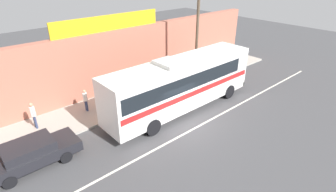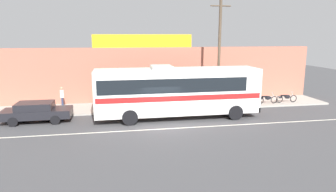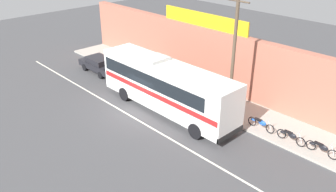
{
  "view_description": "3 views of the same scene",
  "coord_description": "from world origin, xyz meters",
  "px_view_note": "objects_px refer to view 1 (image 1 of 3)",
  "views": [
    {
      "loc": [
        -10.06,
        -10.01,
        9.19
      ],
      "look_at": [
        0.62,
        2.11,
        1.04
      ],
      "focal_mm": 28.18,
      "sensor_mm": 36.0,
      "label": 1
    },
    {
      "loc": [
        -2.94,
        -18.6,
        5.81
      ],
      "look_at": [
        0.71,
        1.75,
        1.6
      ],
      "focal_mm": 31.82,
      "sensor_mm": 36.0,
      "label": 2
    },
    {
      "loc": [
        17.39,
        -13.43,
        11.88
      ],
      "look_at": [
        1.38,
        1.7,
        1.14
      ],
      "focal_mm": 36.83,
      "sensor_mm": 36.0,
      "label": 3
    }
  ],
  "objects_px": {
    "intercity_bus": "(181,82)",
    "motorcycle_green": "(225,65)",
    "parked_car": "(31,153)",
    "pedestrian_far_left": "(169,74)",
    "motorcycle_blue": "(236,60)",
    "pedestrian_near_shop": "(85,99)",
    "pedestrian_far_right": "(33,114)",
    "motorcycle_purple": "(211,70)",
    "utility_pole": "(197,31)"
  },
  "relations": [
    {
      "from": "intercity_bus",
      "to": "motorcycle_green",
      "type": "height_order",
      "value": "intercity_bus"
    },
    {
      "from": "intercity_bus",
      "to": "parked_car",
      "type": "bearing_deg",
      "value": 175.67
    },
    {
      "from": "pedestrian_far_left",
      "to": "parked_car",
      "type": "bearing_deg",
      "value": -167.12
    },
    {
      "from": "parked_car",
      "to": "motorcycle_blue",
      "type": "xyz_separation_m",
      "value": [
        19.79,
        1.96,
        -0.17
      ]
    },
    {
      "from": "pedestrian_near_shop",
      "to": "pedestrian_far_right",
      "type": "distance_m",
      "value": 3.29
    },
    {
      "from": "motorcycle_green",
      "to": "pedestrian_near_shop",
      "type": "xyz_separation_m",
      "value": [
        -13.49,
        1.36,
        0.48
      ]
    },
    {
      "from": "pedestrian_far_left",
      "to": "pedestrian_far_right",
      "type": "bearing_deg",
      "value": 176.45
    },
    {
      "from": "motorcycle_purple",
      "to": "intercity_bus",
      "type": "bearing_deg",
      "value": -157.99
    },
    {
      "from": "motorcycle_green",
      "to": "pedestrian_far_left",
      "type": "distance_m",
      "value": 6.5
    },
    {
      "from": "parked_car",
      "to": "utility_pole",
      "type": "height_order",
      "value": "utility_pole"
    },
    {
      "from": "utility_pole",
      "to": "motorcycle_green",
      "type": "height_order",
      "value": "utility_pole"
    },
    {
      "from": "intercity_bus",
      "to": "parked_car",
      "type": "height_order",
      "value": "intercity_bus"
    },
    {
      "from": "motorcycle_blue",
      "to": "intercity_bus",
      "type": "bearing_deg",
      "value": -165.31
    },
    {
      "from": "motorcycle_blue",
      "to": "pedestrian_far_right",
      "type": "xyz_separation_m",
      "value": [
        -18.64,
        1.32,
        0.57
      ]
    },
    {
      "from": "motorcycle_blue",
      "to": "pedestrian_near_shop",
      "type": "height_order",
      "value": "pedestrian_near_shop"
    },
    {
      "from": "pedestrian_far_left",
      "to": "pedestrian_far_right",
      "type": "distance_m",
      "value": 10.38
    },
    {
      "from": "parked_car",
      "to": "pedestrian_far_right",
      "type": "relative_size",
      "value": 2.65
    },
    {
      "from": "motorcycle_purple",
      "to": "pedestrian_far_right",
      "type": "distance_m",
      "value": 14.77
    },
    {
      "from": "pedestrian_far_left",
      "to": "intercity_bus",
      "type": "bearing_deg",
      "value": -120.1
    },
    {
      "from": "motorcycle_green",
      "to": "motorcycle_blue",
      "type": "relative_size",
      "value": 0.98
    },
    {
      "from": "motorcycle_blue",
      "to": "pedestrian_far_right",
      "type": "relative_size",
      "value": 1.13
    },
    {
      "from": "motorcycle_blue",
      "to": "pedestrian_far_left",
      "type": "bearing_deg",
      "value": 175.31
    },
    {
      "from": "pedestrian_near_shop",
      "to": "pedestrian_far_right",
      "type": "relative_size",
      "value": 0.92
    },
    {
      "from": "motorcycle_green",
      "to": "motorcycle_purple",
      "type": "xyz_separation_m",
      "value": [
        -2.09,
        -0.02,
        0.0
      ]
    },
    {
      "from": "utility_pole",
      "to": "motorcycle_green",
      "type": "distance_m",
      "value": 5.98
    },
    {
      "from": "parked_car",
      "to": "pedestrian_far_left",
      "type": "height_order",
      "value": "pedestrian_far_left"
    },
    {
      "from": "parked_car",
      "to": "motorcycle_green",
      "type": "xyz_separation_m",
      "value": [
        17.94,
        1.83,
        -0.17
      ]
    },
    {
      "from": "intercity_bus",
      "to": "pedestrian_far_left",
      "type": "height_order",
      "value": "intercity_bus"
    },
    {
      "from": "utility_pole",
      "to": "motorcycle_blue",
      "type": "bearing_deg",
      "value": 3.64
    },
    {
      "from": "parked_car",
      "to": "utility_pole",
      "type": "relative_size",
      "value": 0.53
    },
    {
      "from": "intercity_bus",
      "to": "parked_car",
      "type": "relative_size",
      "value": 2.54
    },
    {
      "from": "utility_pole",
      "to": "pedestrian_far_right",
      "type": "bearing_deg",
      "value": 172.02
    },
    {
      "from": "motorcycle_green",
      "to": "pedestrian_near_shop",
      "type": "bearing_deg",
      "value": 174.26
    },
    {
      "from": "parked_car",
      "to": "pedestrian_far_right",
      "type": "xyz_separation_m",
      "value": [
        1.16,
        3.28,
        0.4
      ]
    },
    {
      "from": "motorcycle_green",
      "to": "motorcycle_purple",
      "type": "relative_size",
      "value": 0.97
    },
    {
      "from": "motorcycle_green",
      "to": "motorcycle_purple",
      "type": "distance_m",
      "value": 2.09
    },
    {
      "from": "intercity_bus",
      "to": "pedestrian_far_right",
      "type": "xyz_separation_m",
      "value": [
        -8.41,
        4.0,
        -0.93
      ]
    },
    {
      "from": "motorcycle_purple",
      "to": "utility_pole",
      "type": "bearing_deg",
      "value": -173.77
    },
    {
      "from": "motorcycle_purple",
      "to": "pedestrian_far_right",
      "type": "height_order",
      "value": "pedestrian_far_right"
    },
    {
      "from": "motorcycle_purple",
      "to": "motorcycle_blue",
      "type": "height_order",
      "value": "same"
    },
    {
      "from": "pedestrian_far_left",
      "to": "motorcycle_purple",
      "type": "bearing_deg",
      "value": -10.72
    },
    {
      "from": "pedestrian_far_right",
      "to": "utility_pole",
      "type": "bearing_deg",
      "value": -7.98
    },
    {
      "from": "parked_car",
      "to": "motorcycle_purple",
      "type": "height_order",
      "value": "parked_car"
    },
    {
      "from": "motorcycle_green",
      "to": "pedestrian_far_right",
      "type": "height_order",
      "value": "pedestrian_far_right"
    },
    {
      "from": "parked_car",
      "to": "motorcycle_blue",
      "type": "relative_size",
      "value": 2.34
    },
    {
      "from": "utility_pole",
      "to": "pedestrian_near_shop",
      "type": "relative_size",
      "value": 5.4
    },
    {
      "from": "motorcycle_green",
      "to": "motorcycle_blue",
      "type": "xyz_separation_m",
      "value": [
        1.86,
        0.12,
        0.0
      ]
    },
    {
      "from": "motorcycle_purple",
      "to": "pedestrian_near_shop",
      "type": "xyz_separation_m",
      "value": [
        -11.4,
        1.37,
        0.48
      ]
    },
    {
      "from": "intercity_bus",
      "to": "motorcycle_green",
      "type": "bearing_deg",
      "value": 16.98
    },
    {
      "from": "motorcycle_purple",
      "to": "pedestrian_near_shop",
      "type": "bearing_deg",
      "value": 173.13
    }
  ]
}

